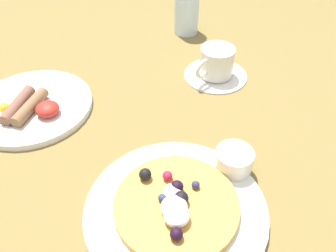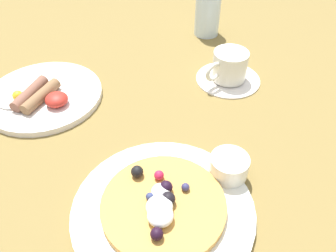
% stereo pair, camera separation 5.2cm
% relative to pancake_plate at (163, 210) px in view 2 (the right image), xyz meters
% --- Properties ---
extents(ground_plane, '(1.88, 1.58, 0.03)m').
position_rel_pancake_plate_xyz_m(ground_plane, '(0.04, 0.13, -0.02)').
color(ground_plane, olive).
extents(pancake_plate, '(0.25, 0.25, 0.01)m').
position_rel_pancake_plate_xyz_m(pancake_plate, '(0.00, 0.00, 0.00)').
color(pancake_plate, white).
rests_on(pancake_plate, ground_plane).
extents(pancake_with_berries, '(0.17, 0.17, 0.03)m').
position_rel_pancake_plate_xyz_m(pancake_with_berries, '(-0.00, -0.00, 0.01)').
color(pancake_with_berries, gold).
rests_on(pancake_with_berries, pancake_plate).
extents(syrup_ramekin, '(0.06, 0.06, 0.03)m').
position_rel_pancake_plate_xyz_m(syrup_ramekin, '(0.11, 0.01, 0.02)').
color(syrup_ramekin, white).
rests_on(syrup_ramekin, pancake_plate).
extents(breakfast_plate, '(0.22, 0.22, 0.01)m').
position_rel_pancake_plate_xyz_m(breakfast_plate, '(-0.09, 0.34, 0.00)').
color(breakfast_plate, white).
rests_on(breakfast_plate, ground_plane).
extents(fried_breakfast, '(0.12, 0.10, 0.03)m').
position_rel_pancake_plate_xyz_m(fried_breakfast, '(-0.10, 0.32, 0.02)').
color(fried_breakfast, brown).
rests_on(fried_breakfast, breakfast_plate).
extents(coffee_saucer, '(0.13, 0.13, 0.01)m').
position_rel_pancake_plate_xyz_m(coffee_saucer, '(0.26, 0.23, -0.00)').
color(coffee_saucer, white).
rests_on(coffee_saucer, ground_plane).
extents(coffee_cup, '(0.10, 0.07, 0.06)m').
position_rel_pancake_plate_xyz_m(coffee_cup, '(0.26, 0.23, 0.03)').
color(coffee_cup, white).
rests_on(coffee_cup, coffee_saucer).
extents(water_glass, '(0.06, 0.06, 0.10)m').
position_rel_pancake_plate_xyz_m(water_glass, '(0.33, 0.42, 0.05)').
color(water_glass, silver).
rests_on(water_glass, ground_plane).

